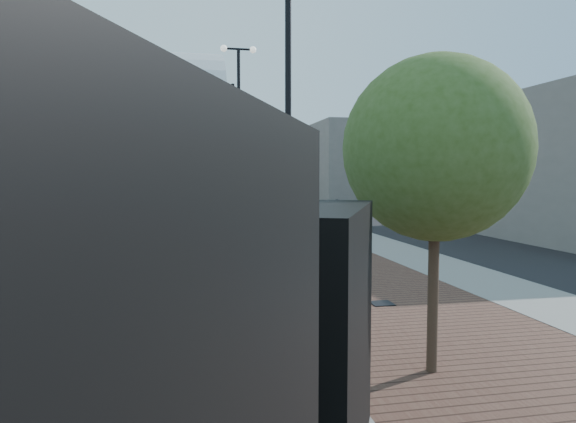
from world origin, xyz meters
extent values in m
cube|color=#4C2D23|center=(3.50, 40.00, 0.06)|extent=(7.00, 140.00, 0.12)
cube|color=slate|center=(6.20, 40.00, 0.07)|extent=(2.40, 140.00, 0.13)
cube|color=gray|center=(0.00, 40.00, 0.07)|extent=(0.30, 140.00, 0.14)
cube|color=slate|center=(-13.00, 40.00, 0.06)|extent=(4.00, 140.00, 0.12)
cube|color=black|center=(-1.58, 1.67, 1.59)|extent=(3.13, 3.17, 2.43)
cube|color=black|center=(-0.97, 3.04, 0.79)|extent=(2.23, 1.35, 1.21)
cube|color=black|center=(-2.59, -0.57, 2.29)|extent=(2.17, 1.06, 1.87)
cylinder|color=black|center=(-2.07, 2.98, 0.51)|extent=(0.68, 1.05, 1.03)
cylinder|color=silver|center=(-2.07, 2.98, 0.51)|extent=(0.52, 0.64, 0.56)
cylinder|color=black|center=(-0.28, 2.18, 0.51)|extent=(0.68, 1.05, 1.03)
cylinder|color=silver|center=(-0.28, 2.18, 0.51)|extent=(0.52, 0.64, 0.56)
imported|color=white|center=(-5.44, 21.05, 0.74)|extent=(1.68, 4.52, 1.48)
imported|color=black|center=(-6.35, 41.41, 0.61)|extent=(3.31, 4.79, 1.22)
imported|color=black|center=(-3.13, 44.05, 0.62)|extent=(1.74, 4.26, 1.23)
imported|color=black|center=(6.25, 24.40, 0.88)|extent=(0.71, 0.53, 1.76)
cylinder|color=black|center=(0.60, 10.00, 0.10)|extent=(0.56, 0.56, 0.20)
cylinder|color=black|center=(0.60, 10.00, 4.62)|extent=(0.16, 0.16, 9.00)
cylinder|color=black|center=(0.60, 22.00, 0.10)|extent=(0.56, 0.56, 0.20)
cylinder|color=black|center=(0.60, 22.00, 4.62)|extent=(0.16, 0.16, 9.00)
cylinder|color=black|center=(0.60, 22.00, 9.12)|extent=(1.40, 0.10, 0.10)
sphere|color=silver|center=(-0.10, 22.00, 9.12)|extent=(0.32, 0.32, 0.32)
sphere|color=silver|center=(1.30, 22.00, 9.12)|extent=(0.32, 0.32, 0.32)
cylinder|color=black|center=(0.60, 34.00, 0.10)|extent=(0.56, 0.56, 0.20)
cylinder|color=black|center=(0.60, 34.00, 4.62)|extent=(0.16, 0.16, 9.00)
cylinder|color=black|center=(0.10, 34.00, 9.12)|extent=(1.00, 0.10, 0.10)
sphere|color=silver|center=(-0.40, 34.00, 9.05)|extent=(0.32, 0.32, 0.32)
cylinder|color=black|center=(0.60, 46.00, 0.10)|extent=(0.56, 0.56, 0.20)
cylinder|color=black|center=(0.60, 46.00, 4.62)|extent=(0.16, 0.16, 9.00)
cylinder|color=black|center=(0.60, 46.00, 9.12)|extent=(1.40, 0.10, 0.10)
sphere|color=silver|center=(-0.10, 46.00, 9.12)|extent=(0.32, 0.32, 0.32)
sphere|color=silver|center=(1.30, 46.00, 9.12)|extent=(0.32, 0.32, 0.32)
cylinder|color=black|center=(0.60, 25.00, 4.00)|extent=(0.18, 0.18, 8.00)
cylinder|color=black|center=(-1.90, 25.00, 7.60)|extent=(5.00, 0.12, 0.12)
imported|color=black|center=(-3.90, 25.00, 7.00)|extent=(0.16, 0.20, 1.00)
cylinder|color=#382619|center=(1.60, 4.00, 1.62)|extent=(0.16, 0.16, 3.24)
sphere|color=#35501B|center=(1.60, 4.00, 3.47)|extent=(2.74, 2.74, 2.74)
sphere|color=#35501B|center=(2.00, 4.30, 3.24)|extent=(1.92, 1.92, 1.92)
sphere|color=#35501B|center=(1.30, 3.70, 3.79)|extent=(1.64, 1.64, 1.64)
cylinder|color=#382619|center=(1.60, 15.00, 1.74)|extent=(0.16, 0.16, 3.49)
sphere|color=#3C591E|center=(1.60, 15.00, 3.74)|extent=(2.13, 2.13, 2.13)
sphere|color=#3C591E|center=(2.00, 15.30, 3.49)|extent=(1.49, 1.49, 1.49)
sphere|color=#3C591E|center=(1.30, 14.70, 4.09)|extent=(1.28, 1.28, 1.28)
cylinder|color=#382619|center=(1.60, 27.00, 1.78)|extent=(0.16, 0.16, 3.56)
sphere|color=#225A1E|center=(1.60, 27.00, 3.81)|extent=(2.63, 2.63, 2.63)
sphere|color=#225A1E|center=(2.00, 27.30, 3.56)|extent=(1.84, 1.84, 1.84)
sphere|color=#225A1E|center=(1.30, 26.70, 4.17)|extent=(1.58, 1.58, 1.58)
cylinder|color=#382619|center=(1.60, 39.00, 1.80)|extent=(0.16, 0.16, 3.59)
sphere|color=#33581E|center=(1.60, 39.00, 3.85)|extent=(2.26, 2.26, 2.26)
sphere|color=#33581E|center=(2.00, 39.30, 3.59)|extent=(1.58, 1.58, 1.58)
sphere|color=#33581E|center=(1.30, 38.70, 4.21)|extent=(1.35, 1.35, 1.35)
cube|color=#B1B6BC|center=(-2.00, 85.00, 4.00)|extent=(50.00, 28.00, 8.00)
cube|color=#67625D|center=(-20.00, 60.00, 5.00)|extent=(14.00, 20.00, 10.00)
cube|color=#625D58|center=(16.00, 50.00, 4.00)|extent=(12.00, 22.00, 8.00)
cube|color=black|center=(2.40, 8.00, 0.13)|extent=(0.50, 0.50, 0.02)
cube|color=black|center=(2.40, 19.00, 0.13)|extent=(0.50, 0.50, 0.02)
camera|label=1|loc=(-2.03, -2.99, 3.07)|focal=32.02mm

